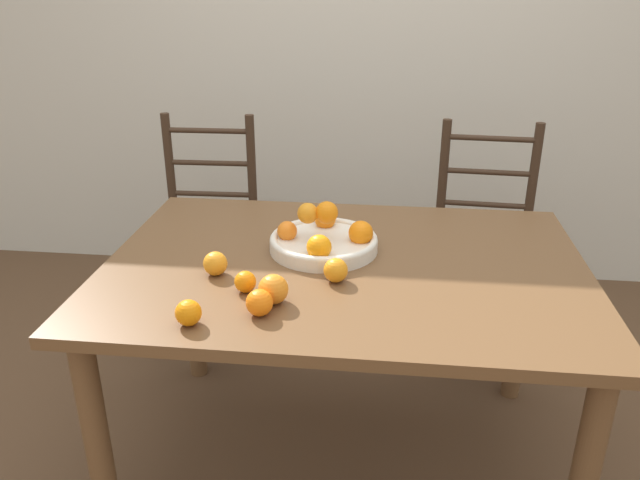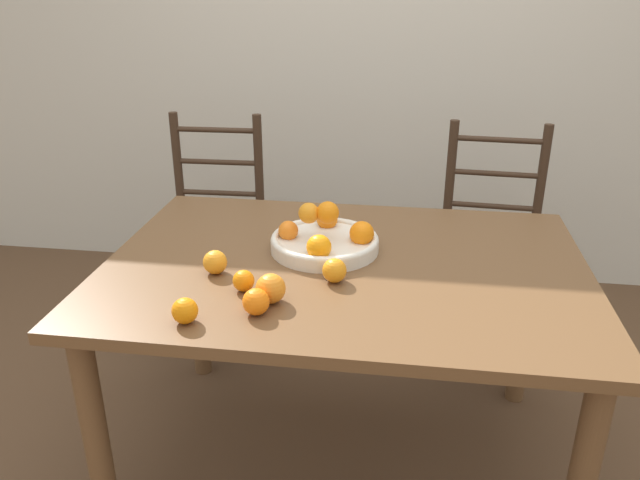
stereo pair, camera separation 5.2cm
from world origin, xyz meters
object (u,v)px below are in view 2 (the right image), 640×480
object	(u,v)px
orange_loose_2	(334,270)
chair_right	(490,249)
orange_loose_0	(244,281)
chair_left	(214,233)
orange_loose_4	(256,302)
fruit_bowl	(325,239)
orange_loose_3	(185,311)
orange_loose_5	(271,288)
orange_loose_1	(215,262)

from	to	relation	value
orange_loose_2	chair_right	bearing A→B (deg)	59.71
orange_loose_0	chair_left	bearing A→B (deg)	112.38
orange_loose_0	orange_loose_4	world-z (taller)	orange_loose_4
orange_loose_2	orange_loose_4	world-z (taller)	same
fruit_bowl	chair_right	distance (m)	1.01
orange_loose_3	orange_loose_5	distance (m)	0.23
orange_loose_0	orange_loose_2	size ratio (longest dim) A/B	0.87
orange_loose_1	orange_loose_2	bearing A→B (deg)	-0.56
fruit_bowl	chair_left	distance (m)	1.01
orange_loose_2	orange_loose_3	bearing A→B (deg)	-140.89
orange_loose_3	orange_loose_5	xyz separation A→B (m)	(0.19, 0.13, 0.01)
orange_loose_5	orange_loose_3	bearing A→B (deg)	-144.60
orange_loose_3	orange_loose_4	distance (m)	0.18
orange_loose_2	orange_loose_4	distance (m)	0.27
fruit_bowl	chair_left	world-z (taller)	chair_left
orange_loose_4	orange_loose_5	distance (m)	0.07
orange_loose_4	orange_loose_2	bearing A→B (deg)	50.04
fruit_bowl	orange_loose_4	size ratio (longest dim) A/B	4.84
fruit_bowl	orange_loose_5	size ratio (longest dim) A/B	4.22
chair_right	orange_loose_2	bearing A→B (deg)	-116.75
orange_loose_2	chair_left	distance (m)	1.20
orange_loose_2	orange_loose_3	size ratio (longest dim) A/B	1.05
orange_loose_3	chair_left	size ratio (longest dim) A/B	0.07
orange_loose_0	orange_loose_4	xyz separation A→B (m)	(0.06, -0.12, 0.00)
fruit_bowl	orange_loose_2	bearing A→B (deg)	-75.13
orange_loose_4	chair_right	bearing A→B (deg)	57.80
orange_loose_1	orange_loose_3	bearing A→B (deg)	-88.28
orange_loose_0	chair_right	world-z (taller)	chair_right
fruit_bowl	orange_loose_4	xyz separation A→B (m)	(-0.12, -0.42, -0.00)
orange_loose_0	orange_loose_1	size ratio (longest dim) A/B	0.86
chair_left	orange_loose_2	bearing A→B (deg)	-56.46
orange_loose_0	orange_loose_5	bearing A→B (deg)	-30.94
fruit_bowl	orange_loose_5	world-z (taller)	fruit_bowl
orange_loose_0	orange_loose_4	distance (m)	0.14
orange_loose_2	orange_loose_5	world-z (taller)	orange_loose_5
orange_loose_2	orange_loose_3	xyz separation A→B (m)	(-0.34, -0.28, -0.00)
orange_loose_2	orange_loose_3	world-z (taller)	orange_loose_2
orange_loose_1	orange_loose_4	distance (m)	0.27
orange_loose_0	orange_loose_2	distance (m)	0.26
orange_loose_0	orange_loose_2	xyz separation A→B (m)	(0.24, 0.09, 0.00)
orange_loose_0	orange_loose_4	bearing A→B (deg)	-61.76
orange_loose_1	orange_loose_5	distance (m)	0.24
orange_loose_1	orange_loose_3	world-z (taller)	orange_loose_1
fruit_bowl	orange_loose_2	distance (m)	0.22
chair_left	chair_right	distance (m)	1.22
orange_loose_5	chair_left	bearing A→B (deg)	115.27
chair_left	orange_loose_4	bearing A→B (deg)	-68.53
orange_loose_2	chair_left	world-z (taller)	chair_left
orange_loose_3	orange_loose_0	bearing A→B (deg)	61.62
orange_loose_5	orange_loose_0	bearing A→B (deg)	149.06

